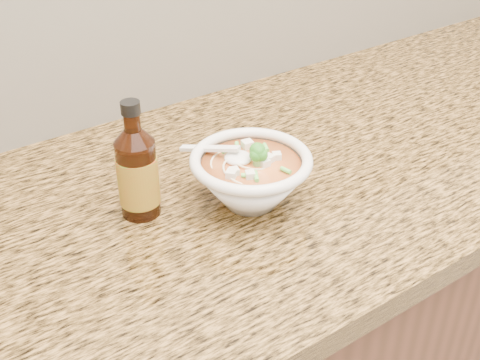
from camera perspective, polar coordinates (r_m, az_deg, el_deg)
cabinet at (r=1.34m, az=3.18°, el=-15.73°), size 4.00×0.65×0.86m
counter_slab at (r=1.04m, az=3.93°, el=0.79°), size 4.00×0.68×0.04m
soup_bowl at (r=0.91m, az=1.04°, el=0.17°), size 0.18×0.20×0.10m
hot_sauce_bottle at (r=0.88m, az=-9.69°, el=0.62°), size 0.08×0.08×0.18m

